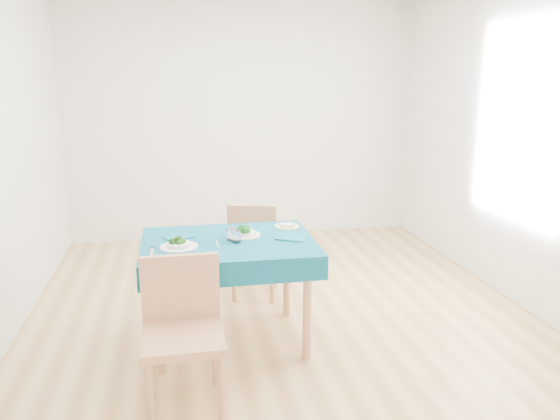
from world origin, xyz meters
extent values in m
cube|color=#A67B45|center=(0.00, 0.00, -0.01)|extent=(4.00, 4.50, 0.02)
cube|color=silver|center=(0.00, 2.25, 1.35)|extent=(4.00, 0.02, 2.70)
cube|color=silver|center=(0.00, -2.25, 1.35)|extent=(4.00, 0.02, 2.70)
cube|color=silver|center=(2.00, 0.00, 1.35)|extent=(0.02, 4.50, 2.70)
cube|color=navy|center=(-0.45, -0.44, 0.38)|extent=(1.18, 0.89, 0.76)
cube|color=#B37C54|center=(-0.78, -1.18, 0.58)|extent=(0.47, 0.51, 1.15)
cube|color=#B37C54|center=(-0.15, 0.38, 0.50)|extent=(0.50, 0.53, 1.01)
cube|color=silver|center=(-0.96, -0.59, 0.76)|extent=(0.03, 0.20, 0.00)
cube|color=silver|center=(-0.53, -0.51, 0.76)|extent=(0.02, 0.20, 0.00)
cube|color=silver|center=(-0.32, -0.25, 0.76)|extent=(0.04, 0.16, 0.00)
cube|color=silver|center=(-0.02, -0.45, 0.76)|extent=(0.07, 0.18, 0.00)
cube|color=#0C516B|center=(-0.78, -0.31, 0.76)|extent=(0.23, 0.21, 0.01)
cube|color=#0C516B|center=(-0.01, -0.48, 0.76)|extent=(0.24, 0.22, 0.01)
cylinder|color=white|center=(-0.42, -0.43, 0.80)|extent=(0.07, 0.07, 0.09)
cylinder|color=white|center=(-0.40, -0.49, 0.80)|extent=(0.07, 0.07, 0.08)
cylinder|color=#AADB6B|center=(0.02, -0.17, 0.76)|extent=(0.19, 0.19, 0.01)
cube|color=beige|center=(0.02, -0.17, 0.77)|extent=(0.10, 0.10, 0.01)
camera|label=1|loc=(-0.77, -4.06, 1.87)|focal=35.00mm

